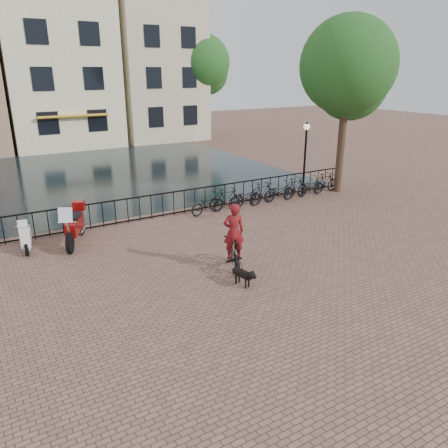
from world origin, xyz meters
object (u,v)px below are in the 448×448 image
cyclist (234,241)px  motorcycle (74,221)px  lamp_post (306,147)px  scooter (25,232)px  dog (242,276)px

cyclist → motorcycle: size_ratio=1.04×
lamp_post → scooter: size_ratio=2.40×
lamp_post → motorcycle: size_ratio=1.47×
motorcycle → dog: bearing=-35.0°
cyclist → dog: 1.30m
lamp_post → motorcycle: lamp_post is taller
lamp_post → scooter: (-12.58, -0.52, -1.73)m
dog → scooter: (-4.89, 5.93, 0.36)m
cyclist → dog: (-0.36, -1.07, -0.64)m
lamp_post → motorcycle: (-11.01, -0.77, -1.55)m
motorcycle → scooter: bearing=-164.2°
dog → scooter: 7.69m
motorcycle → scooter: 1.60m
cyclist → scooter: 7.16m
lamp_post → dog: size_ratio=3.84×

